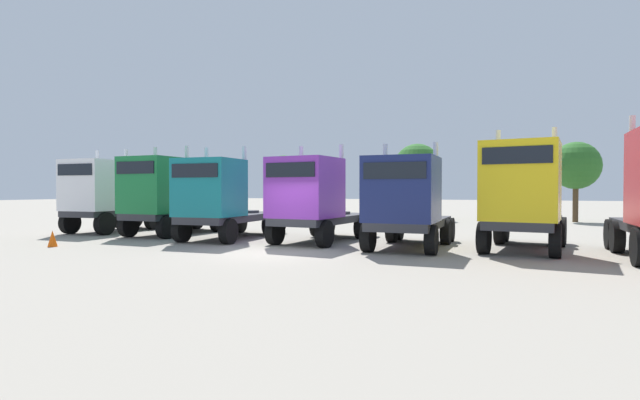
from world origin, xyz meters
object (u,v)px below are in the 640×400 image
(semi_truck_white, at_px, (103,195))
(semi_truck_purple, at_px, (313,199))
(semi_truck_green, at_px, (164,196))
(semi_truck_teal, at_px, (219,199))
(traffic_cone_near, at_px, (53,238))
(semi_truck_yellow, at_px, (523,195))
(semi_truck_navy, at_px, (406,202))

(semi_truck_white, relative_size, semi_truck_purple, 0.98)
(semi_truck_green, height_order, semi_truck_teal, semi_truck_green)
(semi_truck_white, bearing_deg, traffic_cone_near, 27.21)
(semi_truck_white, height_order, semi_truck_yellow, semi_truck_yellow)
(traffic_cone_near, bearing_deg, semi_truck_purple, 31.32)
(semi_truck_green, height_order, traffic_cone_near, semi_truck_green)
(traffic_cone_near, bearing_deg, semi_truck_green, 82.17)
(semi_truck_green, distance_m, semi_truck_yellow, 15.79)
(semi_truck_teal, bearing_deg, semi_truck_green, -106.27)
(semi_truck_teal, bearing_deg, semi_truck_white, -100.90)
(semi_truck_purple, height_order, semi_truck_navy, semi_truck_purple)
(traffic_cone_near, bearing_deg, semi_truck_white, 121.58)
(semi_truck_white, height_order, traffic_cone_near, semi_truck_white)
(semi_truck_white, xyz_separation_m, semi_truck_purple, (11.89, -0.12, -0.09))
(semi_truck_green, bearing_deg, semi_truck_teal, 77.13)
(semi_truck_teal, xyz_separation_m, semi_truck_purple, (4.15, 0.68, 0.03))
(semi_truck_navy, bearing_deg, traffic_cone_near, -72.06)
(semi_truck_yellow, distance_m, traffic_cone_near, 17.53)
(semi_truck_purple, height_order, traffic_cone_near, semi_truck_purple)
(semi_truck_white, distance_m, semi_truck_green, 4.02)
(semi_truck_white, relative_size, semi_truck_navy, 1.03)
(semi_truck_purple, bearing_deg, traffic_cone_near, -56.34)
(semi_truck_green, distance_m, semi_truck_purple, 7.88)
(semi_truck_purple, bearing_deg, semi_truck_white, -88.22)
(traffic_cone_near, bearing_deg, semi_truck_teal, 45.64)
(semi_truck_purple, xyz_separation_m, semi_truck_yellow, (7.91, 0.39, 0.19))
(semi_truck_white, height_order, semi_truck_teal, semi_truck_white)
(semi_truck_navy, distance_m, traffic_cone_near, 13.52)
(semi_truck_yellow, bearing_deg, semi_truck_green, -84.46)
(semi_truck_teal, distance_m, traffic_cone_near, 6.55)
(semi_truck_teal, relative_size, semi_truck_navy, 1.09)
(semi_truck_white, xyz_separation_m, semi_truck_yellow, (19.81, 0.28, 0.10))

